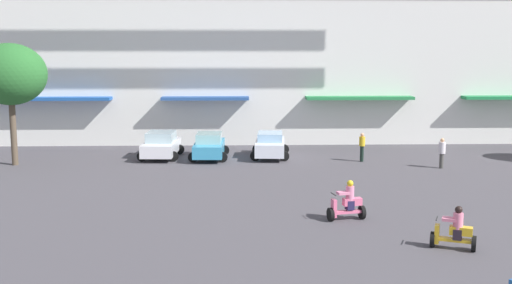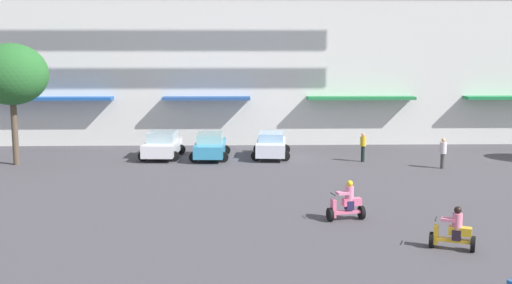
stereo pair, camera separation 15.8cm
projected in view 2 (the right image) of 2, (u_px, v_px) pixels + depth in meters
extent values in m
plane|color=#474449|center=(316.00, 210.00, 25.57)|extent=(128.00, 128.00, 0.00)
cube|color=silver|center=(280.00, 56.00, 47.54)|extent=(40.62, 12.27, 11.75)
cube|color=#1F509F|center=(50.00, 99.00, 40.93)|extent=(8.11, 1.10, 0.20)
cube|color=#274B8B|center=(207.00, 98.00, 41.20)|extent=(5.76, 1.10, 0.20)
cube|color=#257C42|center=(361.00, 98.00, 41.46)|extent=(7.14, 1.10, 0.20)
cube|color=#1C7940|center=(509.00, 98.00, 41.72)|extent=(5.95, 1.10, 0.20)
cylinder|color=brown|center=(15.00, 132.00, 35.04)|extent=(0.35, 0.35, 3.68)
ellipsoid|color=#28652B|center=(11.00, 74.00, 34.55)|extent=(4.04, 3.48, 3.42)
cube|color=white|center=(162.00, 147.00, 37.45)|extent=(2.04, 4.09, 0.73)
cube|color=#A1BBC2|center=(162.00, 136.00, 37.36)|extent=(1.68, 2.08, 0.58)
cylinder|color=black|center=(151.00, 149.00, 38.76)|extent=(0.61, 0.20, 0.60)
cylinder|color=black|center=(181.00, 149.00, 38.71)|extent=(0.61, 0.20, 0.60)
cylinder|color=black|center=(143.00, 156.00, 36.31)|extent=(0.61, 0.20, 0.60)
cylinder|color=black|center=(174.00, 156.00, 36.25)|extent=(0.61, 0.20, 0.60)
cube|color=#3692BE|center=(210.00, 148.00, 37.15)|extent=(1.80, 3.98, 0.72)
cube|color=#98C1BD|center=(210.00, 138.00, 37.05)|extent=(1.50, 2.01, 0.55)
cylinder|color=black|center=(198.00, 150.00, 38.41)|extent=(0.60, 0.18, 0.60)
cylinder|color=black|center=(225.00, 150.00, 38.40)|extent=(0.60, 0.18, 0.60)
cylinder|color=black|center=(194.00, 157.00, 35.99)|extent=(0.60, 0.18, 0.60)
cylinder|color=black|center=(223.00, 157.00, 35.99)|extent=(0.60, 0.18, 0.60)
cube|color=silver|center=(271.00, 147.00, 37.54)|extent=(2.00, 4.09, 0.76)
cube|color=#8EB5D2|center=(271.00, 136.00, 37.45)|extent=(1.60, 2.09, 0.48)
cylinder|color=black|center=(258.00, 149.00, 38.86)|extent=(0.61, 0.21, 0.60)
cylinder|color=black|center=(285.00, 149.00, 38.77)|extent=(0.61, 0.21, 0.60)
cylinder|color=black|center=(256.00, 156.00, 36.43)|extent=(0.61, 0.21, 0.60)
cylinder|color=black|center=(285.00, 156.00, 36.34)|extent=(0.61, 0.21, 0.60)
cylinder|color=black|center=(432.00, 240.00, 20.77)|extent=(0.33, 0.53, 0.52)
cylinder|color=black|center=(473.00, 244.00, 20.30)|extent=(0.33, 0.53, 0.52)
cube|color=gold|center=(452.00, 240.00, 20.53)|extent=(1.16, 0.70, 0.10)
cube|color=gold|center=(460.00, 231.00, 20.40)|extent=(0.79, 0.56, 0.28)
cube|color=gold|center=(436.00, 234.00, 20.70)|extent=(0.25, 0.35, 0.64)
cylinder|color=black|center=(436.00, 219.00, 20.63)|extent=(0.24, 0.49, 0.04)
cube|color=#271E2A|center=(457.00, 234.00, 20.45)|extent=(0.38, 0.40, 0.36)
cylinder|color=pink|center=(457.00, 221.00, 20.38)|extent=(0.42, 0.42, 0.53)
sphere|color=black|center=(458.00, 210.00, 20.33)|extent=(0.25, 0.25, 0.25)
cube|color=pink|center=(448.00, 220.00, 20.48)|extent=(0.54, 0.48, 0.10)
cylinder|color=black|center=(330.00, 215.00, 23.86)|extent=(0.25, 0.54, 0.52)
cylinder|color=black|center=(361.00, 212.00, 24.17)|extent=(0.25, 0.54, 0.52)
cube|color=#E1638A|center=(346.00, 212.00, 24.00)|extent=(1.17, 0.52, 0.10)
cube|color=#E1638A|center=(352.00, 202.00, 24.00)|extent=(0.77, 0.45, 0.28)
cube|color=#E1638A|center=(333.00, 208.00, 23.85)|extent=(0.21, 0.34, 0.69)
cylinder|color=black|center=(333.00, 194.00, 23.76)|extent=(0.15, 0.52, 0.04)
cube|color=#221D42|center=(349.00, 205.00, 23.99)|extent=(0.34, 0.37, 0.36)
cylinder|color=pink|center=(349.00, 193.00, 23.92)|extent=(0.38, 0.38, 0.55)
sphere|color=gold|center=(350.00, 183.00, 23.87)|extent=(0.25, 0.25, 0.25)
cube|color=pink|center=(343.00, 193.00, 23.85)|extent=(0.50, 0.43, 0.10)
cylinder|color=black|center=(363.00, 154.00, 36.17)|extent=(0.22, 0.22, 0.92)
cylinder|color=gold|center=(363.00, 141.00, 36.06)|extent=(0.35, 0.35, 0.54)
sphere|color=tan|center=(363.00, 135.00, 36.00)|extent=(0.22, 0.22, 0.22)
cylinder|color=#454441|center=(443.00, 161.00, 34.17)|extent=(0.27, 0.27, 0.82)
cylinder|color=silver|center=(443.00, 148.00, 34.06)|extent=(0.43, 0.43, 0.62)
sphere|color=tan|center=(443.00, 140.00, 34.00)|extent=(0.22, 0.22, 0.22)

